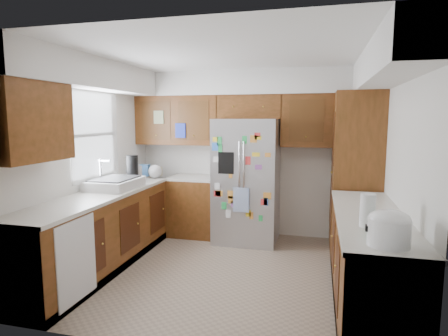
{
  "coord_description": "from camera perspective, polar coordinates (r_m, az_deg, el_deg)",
  "views": [
    {
      "loc": [
        1.01,
        -4.12,
        1.8
      ],
      "look_at": [
        -0.13,
        0.35,
        1.19
      ],
      "focal_mm": 30.0,
      "sensor_mm": 36.0,
      "label": 1
    }
  ],
  "objects": [
    {
      "name": "fridge_top_items",
      "position": [
        5.67,
        3.29,
        12.23
      ],
      "size": [
        0.81,
        0.3,
        0.26
      ],
      "color": "#1F4CA3",
      "rests_on": "bridge_cabinet"
    },
    {
      "name": "left_counter_run",
      "position": [
        4.96,
        -15.06,
        -8.81
      ],
      "size": [
        1.36,
        3.2,
        0.92
      ],
      "color": "#472A0D",
      "rests_on": "ground"
    },
    {
      "name": "pantry",
      "position": [
        5.34,
        19.4,
        -0.75
      ],
      "size": [
        0.6,
        0.9,
        2.15
      ],
      "primitive_type": "cube",
      "color": "#472A0D",
      "rests_on": "ground"
    },
    {
      "name": "sink_assembly",
      "position": [
        4.97,
        -16.28,
        -2.23
      ],
      "size": [
        0.52,
        0.7,
        0.37
      ],
      "color": "silver",
      "rests_on": "left_counter_run"
    },
    {
      "name": "paper_towel",
      "position": [
        3.3,
        21.04,
        -6.04
      ],
      "size": [
        0.12,
        0.12,
        0.28
      ],
      "primitive_type": "cylinder",
      "color": "white",
      "rests_on": "right_counter_run"
    },
    {
      "name": "fridge",
      "position": [
        5.49,
        3.48,
        -1.96
      ],
      "size": [
        0.9,
        0.79,
        1.8
      ],
      "color": "#9D9EA2",
      "rests_on": "ground"
    },
    {
      "name": "floor",
      "position": [
        4.6,
        0.48,
        -15.53
      ],
      "size": [
        3.6,
        3.6,
        0.0
      ],
      "primitive_type": "plane",
      "color": "gray",
      "rests_on": "ground"
    },
    {
      "name": "room_shell",
      "position": [
        4.62,
        0.3,
        7.76
      ],
      "size": [
        3.64,
        3.24,
        2.52
      ],
      "color": "silver",
      "rests_on": "ground"
    },
    {
      "name": "right_counter_run",
      "position": [
        3.93,
        21.11,
        -13.62
      ],
      "size": [
        0.63,
        2.25,
        0.92
      ],
      "color": "#472A0D",
      "rests_on": "ground"
    },
    {
      "name": "rice_cooker",
      "position": [
        2.88,
        23.82,
        -8.24
      ],
      "size": [
        0.3,
        0.29,
        0.26
      ],
      "color": "white",
      "rests_on": "right_counter_run"
    },
    {
      "name": "left_counter_clutter",
      "position": [
        5.56,
        -12.29,
        -0.43
      ],
      "size": [
        0.41,
        0.78,
        0.38
      ],
      "color": "black",
      "rests_on": "left_counter_run"
    },
    {
      "name": "bridge_cabinet",
      "position": [
        5.64,
        4.0,
        9.25
      ],
      "size": [
        0.96,
        0.34,
        0.35
      ],
      "primitive_type": "cube",
      "color": "#472A0D",
      "rests_on": "fridge"
    }
  ]
}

